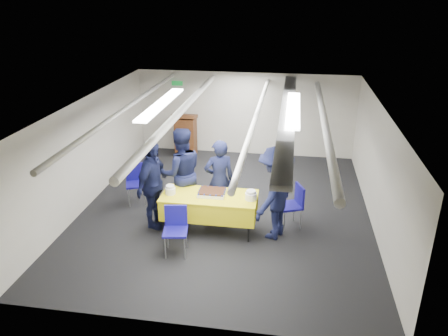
{
  "coord_description": "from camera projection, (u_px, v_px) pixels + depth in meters",
  "views": [
    {
      "loc": [
        1.27,
        -8.19,
        4.43
      ],
      "look_at": [
        -0.0,
        -0.2,
        1.05
      ],
      "focal_mm": 35.0,
      "sensor_mm": 36.0,
      "label": 1
    }
  ],
  "objects": [
    {
      "name": "sailor_c",
      "position": [
        153.0,
        185.0,
        8.41
      ],
      "size": [
        0.63,
        1.11,
        1.78
      ],
      "primitive_type": "imported",
      "rotation": [
        0.0,
        0.0,
        1.38
      ],
      "color": "black",
      "rests_on": "ground"
    },
    {
      "name": "sailor_a",
      "position": [
        219.0,
        180.0,
        8.74
      ],
      "size": [
        0.72,
        0.61,
        1.69
      ],
      "primitive_type": "imported",
      "rotation": [
        0.0,
        0.0,
        3.54
      ],
      "color": "black",
      "rests_on": "ground"
    },
    {
      "name": "room_shell",
      "position": [
        233.0,
        123.0,
        9.02
      ],
      "size": [
        6.0,
        7.0,
        2.3
      ],
      "color": "beige",
      "rests_on": "ground"
    },
    {
      "name": "chair_near",
      "position": [
        176.0,
        225.0,
        7.7
      ],
      "size": [
        0.48,
        0.48,
        0.87
      ],
      "color": "gray",
      "rests_on": "ground"
    },
    {
      "name": "plate_stack_right",
      "position": [
        251.0,
        195.0,
        8.06
      ],
      "size": [
        0.22,
        0.22,
        0.18
      ],
      "color": "white",
      "rests_on": "serving_table"
    },
    {
      "name": "plate_stack_left",
      "position": [
        170.0,
        190.0,
        8.29
      ],
      "size": [
        0.2,
        0.2,
        0.17
      ],
      "color": "white",
      "rests_on": "serving_table"
    },
    {
      "name": "sailor_b",
      "position": [
        181.0,
        173.0,
        8.81
      ],
      "size": [
        1.14,
        1.04,
        1.89
      ],
      "primitive_type": "imported",
      "rotation": [
        0.0,
        0.0,
        3.58
      ],
      "color": "black",
      "rests_on": "ground"
    },
    {
      "name": "ground",
      "position": [
        226.0,
        210.0,
        9.36
      ],
      "size": [
        7.0,
        7.0,
        0.0
      ],
      "primitive_type": "plane",
      "color": "black",
      "rests_on": "ground"
    },
    {
      "name": "sailor_d",
      "position": [
        275.0,
        193.0,
        8.05
      ],
      "size": [
        1.1,
        1.34,
        1.8
      ],
      "primitive_type": "imported",
      "rotation": [
        0.0,
        0.0,
        -2.01
      ],
      "color": "black",
      "rests_on": "ground"
    },
    {
      "name": "sheet_cake",
      "position": [
        212.0,
        192.0,
        8.27
      ],
      "size": [
        0.52,
        0.4,
        0.09
      ],
      "color": "white",
      "rests_on": "serving_table"
    },
    {
      "name": "chair_right",
      "position": [
        294.0,
        202.0,
        8.54
      ],
      "size": [
        0.55,
        0.55,
        0.87
      ],
      "color": "gray",
      "rests_on": "ground"
    },
    {
      "name": "chair_left",
      "position": [
        136.0,
        179.0,
        9.54
      ],
      "size": [
        0.54,
        0.54,
        0.87
      ],
      "color": "gray",
      "rests_on": "ground"
    },
    {
      "name": "podium",
      "position": [
        186.0,
        135.0,
        12.13
      ],
      "size": [
        0.62,
        0.53,
        1.25
      ],
      "color": "brown",
      "rests_on": "ground"
    },
    {
      "name": "serving_table",
      "position": [
        209.0,
        205.0,
        8.34
      ],
      "size": [
        1.82,
        0.81,
        0.77
      ],
      "color": "black",
      "rests_on": "ground"
    }
  ]
}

